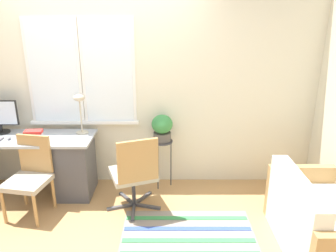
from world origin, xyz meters
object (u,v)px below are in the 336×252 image
object	(u,v)px
book_stack	(36,136)
office_chair_swivel	(136,173)
plant_stand	(164,146)
couch_loveseat	(320,225)
desk_chair_wooden	(31,175)
mouse	(11,138)
desk_lamp	(81,103)
potted_plant	(164,127)
monitor	(0,116)

from	to	relation	value
book_stack	office_chair_swivel	world-z (taller)	office_chair_swivel
plant_stand	couch_loveseat	bearing A→B (deg)	-39.86
desk_chair_wooden	couch_loveseat	size ratio (longest dim) A/B	0.71
mouse	desk_chair_wooden	distance (m)	0.55
desk_lamp	couch_loveseat	size ratio (longest dim) A/B	0.40
potted_plant	desk_lamp	bearing A→B (deg)	-176.92
office_chair_swivel	couch_loveseat	world-z (taller)	office_chair_swivel
plant_stand	mouse	bearing A→B (deg)	-170.90
couch_loveseat	monitor	bearing A→B (deg)	71.03
monitor	couch_loveseat	distance (m)	3.72
mouse	couch_loveseat	xyz separation A→B (m)	(3.25, -0.95, -0.50)
monitor	mouse	world-z (taller)	monitor
desk_chair_wooden	office_chair_swivel	size ratio (longest dim) A/B	0.96
book_stack	office_chair_swivel	distance (m)	1.24
couch_loveseat	mouse	bearing A→B (deg)	73.71
mouse	desk_lamp	distance (m)	0.90
mouse	office_chair_swivel	world-z (taller)	office_chair_swivel
office_chair_swivel	couch_loveseat	size ratio (longest dim) A/B	0.74
desk_lamp	book_stack	world-z (taller)	desk_lamp
office_chair_swivel	mouse	bearing A→B (deg)	-30.64
desk_chair_wooden	potted_plant	world-z (taller)	potted_plant
mouse	couch_loveseat	bearing A→B (deg)	-16.29
book_stack	desk_chair_wooden	world-z (taller)	same
desk_lamp	couch_loveseat	bearing A→B (deg)	-25.67
book_stack	desk_chair_wooden	distance (m)	0.46
desk_lamp	couch_loveseat	distance (m)	2.86
couch_loveseat	potted_plant	bearing A→B (deg)	50.14
mouse	office_chair_swivel	bearing A→B (deg)	-10.51
monitor	office_chair_swivel	bearing A→B (deg)	-16.93
monitor	book_stack	distance (m)	0.60
mouse	book_stack	world-z (taller)	book_stack
desk_lamp	office_chair_swivel	bearing A→B (deg)	-36.52
monitor	office_chair_swivel	xyz separation A→B (m)	(1.68, -0.51, -0.50)
mouse	desk_chair_wooden	xyz separation A→B (m)	(0.33, -0.32, -0.31)
monitor	book_stack	size ratio (longest dim) A/B	2.31
book_stack	plant_stand	xyz separation A→B (m)	(1.46, 0.32, -0.26)
mouse	book_stack	xyz separation A→B (m)	(0.31, -0.03, 0.04)
book_stack	couch_loveseat	world-z (taller)	book_stack
book_stack	desk_chair_wooden	xyz separation A→B (m)	(0.02, -0.29, -0.35)
couch_loveseat	potted_plant	distance (m)	2.00
potted_plant	monitor	bearing A→B (deg)	-178.70
desk_chair_wooden	couch_loveseat	distance (m)	3.00
book_stack	potted_plant	distance (m)	1.50
couch_loveseat	potted_plant	world-z (taller)	potted_plant
desk_chair_wooden	office_chair_swivel	bearing A→B (deg)	13.08
desk_lamp	plant_stand	world-z (taller)	desk_lamp
monitor	couch_loveseat	bearing A→B (deg)	-18.97
monitor	plant_stand	world-z (taller)	monitor
monitor	mouse	xyz separation A→B (m)	(0.21, -0.24, -0.19)
book_stack	plant_stand	size ratio (longest dim) A/B	0.33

